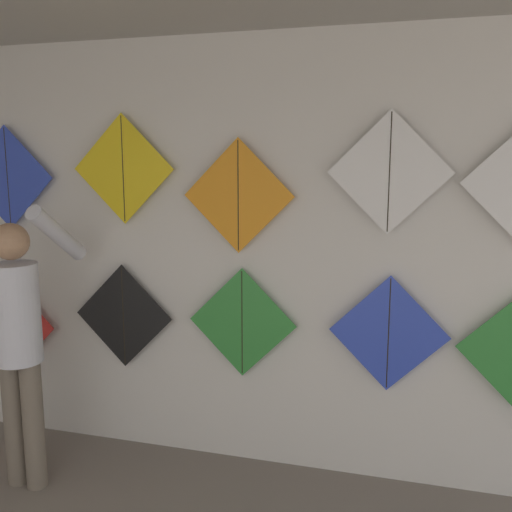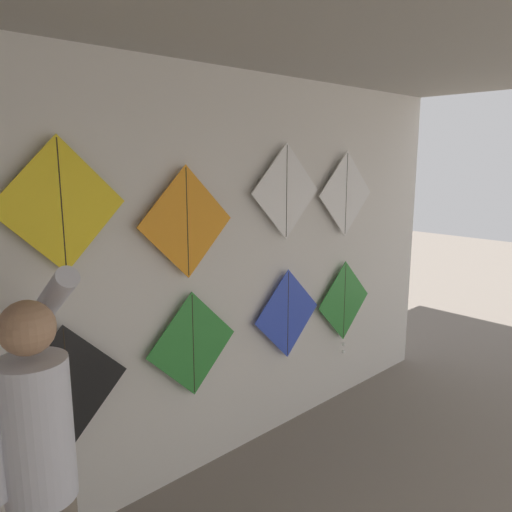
{
  "view_description": "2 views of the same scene",
  "coord_description": "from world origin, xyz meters",
  "px_view_note": "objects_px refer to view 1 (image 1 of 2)",
  "views": [
    {
      "loc": [
        1.03,
        0.69,
        2.05
      ],
      "look_at": [
        0.15,
        3.87,
        1.47
      ],
      "focal_mm": 40.0,
      "sensor_mm": 36.0,
      "label": 1
    },
    {
      "loc": [
        -1.88,
        1.53,
        2.21
      ],
      "look_at": [
        0.34,
        3.87,
        1.57
      ],
      "focal_mm": 35.0,
      "sensor_mm": 36.0,
      "label": 2
    }
  ],
  "objects_px": {
    "kite_0": "(11,325)",
    "kite_6": "(123,169)",
    "kite_5": "(8,177)",
    "kite_8": "(390,173)",
    "kite_3": "(389,334)",
    "shopkeeper": "(18,332)",
    "kite_1": "(123,316)",
    "kite_2": "(242,323)",
    "kite_7": "(238,196)"
  },
  "relations": [
    {
      "from": "kite_5",
      "to": "kite_8",
      "type": "bearing_deg",
      "value": 0.0
    },
    {
      "from": "kite_2",
      "to": "kite_3",
      "type": "relative_size",
      "value": 1.0
    },
    {
      "from": "kite_2",
      "to": "kite_8",
      "type": "bearing_deg",
      "value": 0.0
    },
    {
      "from": "kite_6",
      "to": "shopkeeper",
      "type": "bearing_deg",
      "value": -125.12
    },
    {
      "from": "kite_2",
      "to": "kite_5",
      "type": "distance_m",
      "value": 1.95
    },
    {
      "from": "kite_2",
      "to": "kite_8",
      "type": "xyz_separation_m",
      "value": [
        0.9,
        0.0,
        0.97
      ]
    },
    {
      "from": "kite_3",
      "to": "kite_6",
      "type": "height_order",
      "value": "kite_6"
    },
    {
      "from": "kite_6",
      "to": "kite_5",
      "type": "bearing_deg",
      "value": 180.0
    },
    {
      "from": "kite_7",
      "to": "kite_8",
      "type": "distance_m",
      "value": 0.93
    },
    {
      "from": "kite_1",
      "to": "kite_7",
      "type": "relative_size",
      "value": 1.0
    },
    {
      "from": "shopkeeper",
      "to": "kite_3",
      "type": "height_order",
      "value": "shopkeeper"
    },
    {
      "from": "kite_5",
      "to": "kite_1",
      "type": "bearing_deg",
      "value": 0.0
    },
    {
      "from": "shopkeeper",
      "to": "kite_1",
      "type": "distance_m",
      "value": 0.71
    },
    {
      "from": "kite_1",
      "to": "kite_6",
      "type": "distance_m",
      "value": 1.01
    },
    {
      "from": "shopkeeper",
      "to": "kite_2",
      "type": "xyz_separation_m",
      "value": [
        1.24,
        0.6,
        -0.02
      ]
    },
    {
      "from": "kite_1",
      "to": "kite_7",
      "type": "height_order",
      "value": "kite_7"
    },
    {
      "from": "kite_1",
      "to": "kite_5",
      "type": "xyz_separation_m",
      "value": [
        -0.86,
        0.0,
        0.94
      ]
    },
    {
      "from": "kite_8",
      "to": "kite_5",
      "type": "bearing_deg",
      "value": 180.0
    },
    {
      "from": "kite_5",
      "to": "kite_8",
      "type": "distance_m",
      "value": 2.62
    },
    {
      "from": "shopkeeper",
      "to": "kite_8",
      "type": "distance_m",
      "value": 2.42
    },
    {
      "from": "kite_5",
      "to": "kite_8",
      "type": "xyz_separation_m",
      "value": [
        2.62,
        0.0,
        0.05
      ]
    },
    {
      "from": "kite_1",
      "to": "kite_3",
      "type": "distance_m",
      "value": 1.79
    },
    {
      "from": "kite_1",
      "to": "kite_2",
      "type": "relative_size",
      "value": 1.0
    },
    {
      "from": "shopkeeper",
      "to": "kite_1",
      "type": "xyz_separation_m",
      "value": [
        0.38,
        0.6,
        -0.04
      ]
    },
    {
      "from": "kite_1",
      "to": "kite_5",
      "type": "distance_m",
      "value": 1.28
    },
    {
      "from": "kite_2",
      "to": "kite_7",
      "type": "relative_size",
      "value": 1.0
    },
    {
      "from": "kite_5",
      "to": "kite_8",
      "type": "height_order",
      "value": "kite_8"
    },
    {
      "from": "kite_8",
      "to": "kite_1",
      "type": "bearing_deg",
      "value": 180.0
    },
    {
      "from": "kite_0",
      "to": "kite_5",
      "type": "height_order",
      "value": "kite_5"
    },
    {
      "from": "kite_1",
      "to": "kite_7",
      "type": "bearing_deg",
      "value": 0.0
    },
    {
      "from": "kite_1",
      "to": "kite_6",
      "type": "relative_size",
      "value": 1.0
    },
    {
      "from": "shopkeeper",
      "to": "kite_5",
      "type": "distance_m",
      "value": 1.19
    },
    {
      "from": "kite_1",
      "to": "kite_2",
      "type": "height_order",
      "value": "kite_2"
    },
    {
      "from": "kite_2",
      "to": "kite_7",
      "type": "xyz_separation_m",
      "value": [
        -0.02,
        0.0,
        0.82
      ]
    },
    {
      "from": "shopkeeper",
      "to": "kite_8",
      "type": "relative_size",
      "value": 2.45
    },
    {
      "from": "kite_1",
      "to": "kite_8",
      "type": "height_order",
      "value": "kite_8"
    },
    {
      "from": "kite_3",
      "to": "kite_7",
      "type": "relative_size",
      "value": 1.0
    },
    {
      "from": "kite_6",
      "to": "kite_2",
      "type": "bearing_deg",
      "value": 0.0
    },
    {
      "from": "kite_8",
      "to": "kite_3",
      "type": "bearing_deg",
      "value": 0.0
    },
    {
      "from": "kite_6",
      "to": "kite_3",
      "type": "bearing_deg",
      "value": 0.0
    },
    {
      "from": "shopkeeper",
      "to": "kite_6",
      "type": "xyz_separation_m",
      "value": [
        0.42,
        0.6,
        0.97
      ]
    },
    {
      "from": "kite_0",
      "to": "kite_6",
      "type": "relative_size",
      "value": 1.0
    },
    {
      "from": "kite_8",
      "to": "kite_0",
      "type": "bearing_deg",
      "value": 180.0
    },
    {
      "from": "kite_2",
      "to": "kite_6",
      "type": "distance_m",
      "value": 1.28
    },
    {
      "from": "kite_3",
      "to": "kite_5",
      "type": "relative_size",
      "value": 1.0
    },
    {
      "from": "kite_5",
      "to": "kite_7",
      "type": "bearing_deg",
      "value": 0.0
    },
    {
      "from": "shopkeeper",
      "to": "kite_2",
      "type": "distance_m",
      "value": 1.38
    },
    {
      "from": "kite_6",
      "to": "kite_7",
      "type": "distance_m",
      "value": 0.81
    },
    {
      "from": "kite_0",
      "to": "kite_6",
      "type": "xyz_separation_m",
      "value": [
        0.97,
        0.0,
        1.15
      ]
    },
    {
      "from": "shopkeeper",
      "to": "kite_2",
      "type": "relative_size",
      "value": 2.45
    }
  ]
}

